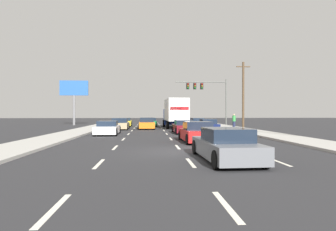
{
  "coord_description": "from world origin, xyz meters",
  "views": [
    {
      "loc": [
        -1.55,
        -13.8,
        1.87
      ],
      "look_at": [
        0.36,
        15.59,
        1.62
      ],
      "focal_mm": 30.75,
      "sensor_mm": 36.0,
      "label": 1
    }
  ],
  "objects": [
    {
      "name": "ground_plane",
      "position": [
        0.0,
        25.0,
        0.0
      ],
      "size": [
        140.0,
        140.0,
        0.0
      ],
      "primitive_type": "plane",
      "color": "#2B2B2D"
    },
    {
      "name": "sidewalk_right",
      "position": [
        8.39,
        20.0,
        0.07
      ],
      "size": [
        2.89,
        80.0,
        0.14
      ],
      "primitive_type": "cube",
      "color": "#B2AFA8",
      "rests_on": "ground_plane"
    },
    {
      "name": "sidewalk_left",
      "position": [
        -8.39,
        20.0,
        0.07
      ],
      "size": [
        2.89,
        80.0,
        0.14
      ],
      "primitive_type": "cube",
      "color": "#B2AFA8",
      "rests_on": "ground_plane"
    },
    {
      "name": "lane_markings",
      "position": [
        -0.0,
        21.9,
        0.0
      ],
      "size": [
        6.94,
        62.0,
        0.01
      ],
      "color": "silver",
      "rests_on": "ground_plane"
    },
    {
      "name": "car_yellow",
      "position": [
        -5.01,
        26.77,
        0.56
      ],
      "size": [
        2.02,
        4.33,
        1.2
      ],
      "color": "yellow",
      "rests_on": "ground_plane"
    },
    {
      "name": "car_tan",
      "position": [
        -4.91,
        19.46,
        0.6
      ],
      "size": [
        2.03,
        4.5,
        1.3
      ],
      "color": "tan",
      "rests_on": "ground_plane"
    },
    {
      "name": "car_white",
      "position": [
        -5.15,
        11.33,
        0.55
      ],
      "size": [
        1.99,
        4.26,
        1.19
      ],
      "color": "white",
      "rests_on": "ground_plane"
    },
    {
      "name": "car_green",
      "position": [
        -1.46,
        26.72,
        0.56
      ],
      "size": [
        1.93,
        4.16,
        1.21
      ],
      "color": "#196B38",
      "rests_on": "ground_plane"
    },
    {
      "name": "car_orange",
      "position": [
        -1.88,
        20.32,
        0.61
      ],
      "size": [
        1.99,
        4.61,
        1.33
      ],
      "color": "orange",
      "rests_on": "ground_plane"
    },
    {
      "name": "box_truck",
      "position": [
        1.63,
        21.76,
        2.03
      ],
      "size": [
        2.67,
        8.93,
        3.55
      ],
      "color": "white",
      "rests_on": "ground_plane"
    },
    {
      "name": "car_maroon",
      "position": [
        1.64,
        12.84,
        0.56
      ],
      "size": [
        1.93,
        4.56,
        1.22
      ],
      "color": "maroon",
      "rests_on": "ground_plane"
    },
    {
      "name": "car_red",
      "position": [
        1.55,
        4.64,
        0.59
      ],
      "size": [
        2.07,
        4.48,
        1.32
      ],
      "color": "red",
      "rests_on": "ground_plane"
    },
    {
      "name": "car_gray",
      "position": [
        1.46,
        -2.63,
        0.58
      ],
      "size": [
        2.04,
        4.74,
        1.28
      ],
      "color": "slate",
      "rests_on": "ground_plane"
    },
    {
      "name": "car_silver",
      "position": [
        4.96,
        25.26,
        0.56
      ],
      "size": [
        1.94,
        4.66,
        1.2
      ],
      "color": "#B7BABF",
      "rests_on": "ground_plane"
    },
    {
      "name": "car_navy",
      "position": [
        5.0,
        17.99,
        0.54
      ],
      "size": [
        1.95,
        4.27,
        1.21
      ],
      "color": "#141E4C",
      "rests_on": "ground_plane"
    },
    {
      "name": "traffic_signal_mast",
      "position": [
        6.86,
        30.49,
        5.52
      ],
      "size": [
        8.04,
        0.69,
        7.17
      ],
      "color": "#595B56",
      "rests_on": "ground_plane"
    },
    {
      "name": "utility_pole_mid",
      "position": [
        10.47,
        22.34,
        4.34
      ],
      "size": [
        1.8,
        0.28,
        8.41
      ],
      "color": "brown",
      "rests_on": "ground_plane"
    },
    {
      "name": "roadside_billboard",
      "position": [
        -13.09,
        31.13,
        4.92
      ],
      "size": [
        4.31,
        0.36,
        6.85
      ],
      "color": "slate",
      "rests_on": "ground_plane"
    },
    {
      "name": "pedestrian_near_corner",
      "position": [
        8.19,
        18.74,
        0.96
      ],
      "size": [
        0.38,
        0.38,
        1.65
      ],
      "color": "#1E233F",
      "rests_on": "sidewalk_right"
    }
  ]
}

